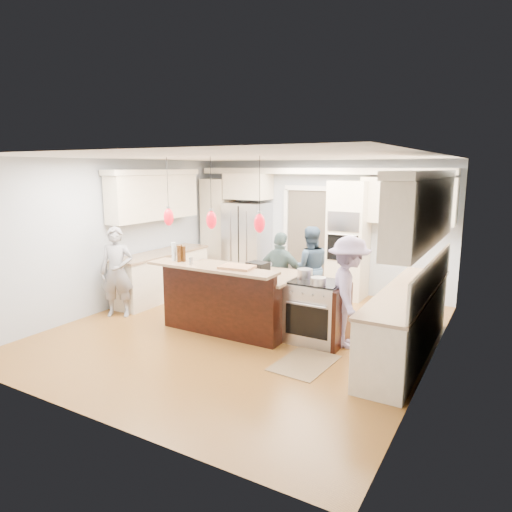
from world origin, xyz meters
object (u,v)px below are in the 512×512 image
at_px(refrigerator, 247,243).
at_px(person_bar_end, 117,272).
at_px(island_range, 317,312).
at_px(kitchen_island, 234,298).
at_px(person_far_left, 309,268).

xyz_separation_m(refrigerator, person_bar_end, (-0.75, -3.09, -0.12)).
xyz_separation_m(refrigerator, island_range, (2.71, -2.49, -0.44)).
xyz_separation_m(kitchen_island, island_range, (1.41, 0.08, -0.03)).
distance_m(kitchen_island, island_range, 1.41).
distance_m(refrigerator, island_range, 3.71).
bearing_deg(refrigerator, person_far_left, -28.07).
xyz_separation_m(kitchen_island, person_bar_end, (-2.05, -0.52, 0.30)).
relative_size(island_range, person_bar_end, 0.59).
bearing_deg(kitchen_island, island_range, 3.10).
relative_size(island_range, person_far_left, 0.61).
bearing_deg(kitchen_island, person_bar_end, -165.74).
distance_m(island_range, person_bar_end, 3.53).
bearing_deg(person_far_left, island_range, 88.14).
xyz_separation_m(refrigerator, kitchen_island, (1.30, -2.57, -0.41)).
relative_size(refrigerator, person_far_left, 1.19).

